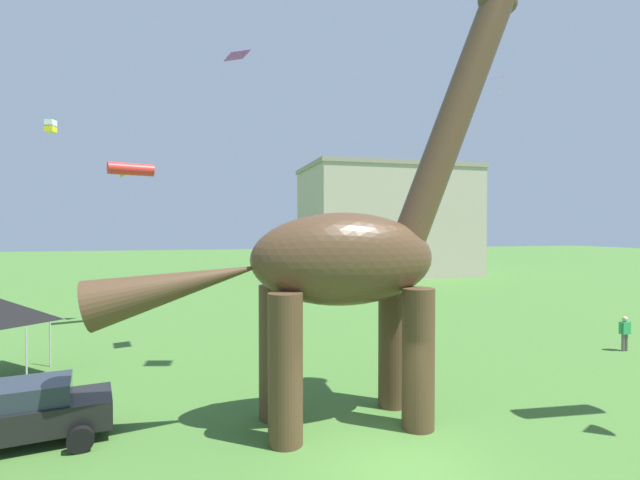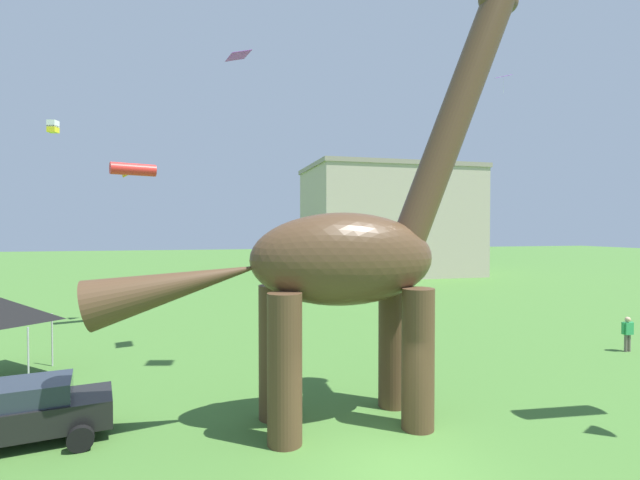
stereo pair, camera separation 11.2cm
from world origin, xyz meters
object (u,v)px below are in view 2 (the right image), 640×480
object	(u,v)px
kite_mid_left	(503,76)
parked_sedan_left	(22,411)
person_far_spectator	(628,331)
kite_mid_center	(132,170)
kite_far_left	(238,56)
dinosaur_sculpture	(342,259)
kite_mid_right	(53,126)

from	to	relation	value
kite_mid_left	parked_sedan_left	bearing A→B (deg)	-147.50
person_far_spectator	kite_mid_center	bearing A→B (deg)	-73.82
parked_sedan_left	kite_far_left	size ratio (longest dim) A/B	3.44
kite_far_left	parked_sedan_left	bearing A→B (deg)	-133.10
dinosaur_sculpture	parked_sedan_left	bearing A→B (deg)	-165.46
dinosaur_sculpture	kite_mid_left	size ratio (longest dim) A/B	9.24
parked_sedan_left	person_far_spectator	size ratio (longest dim) A/B	2.87
kite_mid_center	kite_mid_right	world-z (taller)	kite_mid_right
parked_sedan_left	kite_mid_right	size ratio (longest dim) A/B	8.37
dinosaur_sculpture	kite_far_left	world-z (taller)	kite_far_left
kite_far_left	kite_mid_right	distance (m)	8.95
kite_mid_right	dinosaur_sculpture	bearing A→B (deg)	-46.75
person_far_spectator	dinosaur_sculpture	bearing A→B (deg)	-30.80
kite_mid_left	kite_mid_center	distance (m)	26.42
kite_far_left	kite_mid_center	distance (m)	10.35
person_far_spectator	kite_mid_right	size ratio (longest dim) A/B	2.92
dinosaur_sculpture	kite_mid_right	distance (m)	15.68
dinosaur_sculpture	kite_far_left	distance (m)	11.12
kite_far_left	kite_mid_left	distance (m)	22.72
kite_mid_left	kite_mid_center	xyz separation A→B (m)	(-25.14, -2.05, -7.86)
person_far_spectator	kite_mid_center	size ratio (longest dim) A/B	0.63
person_far_spectator	kite_mid_right	distance (m)	27.11
kite_far_left	kite_mid_left	xyz separation A→B (m)	(19.95, 10.11, 3.95)
dinosaur_sculpture	parked_sedan_left	world-z (taller)	dinosaur_sculpture
kite_mid_left	kite_mid_right	world-z (taller)	kite_mid_left
dinosaur_sculpture	person_far_spectator	world-z (taller)	dinosaur_sculpture
kite_mid_left	kite_mid_right	xyz separation A→B (m)	(-27.82, -6.75, -6.60)
parked_sedan_left	kite_mid_center	distance (m)	16.56
kite_mid_left	kite_mid_center	world-z (taller)	kite_mid_left
dinosaur_sculpture	parked_sedan_left	distance (m)	9.14
parked_sedan_left	kite_mid_right	xyz separation A→B (m)	(-1.84, 9.80, 9.21)
kite_far_left	kite_mid_right	bearing A→B (deg)	156.83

